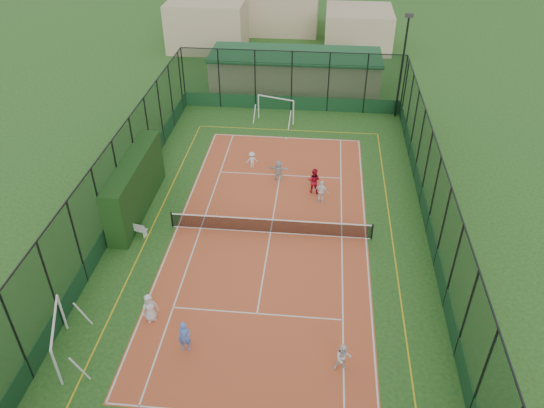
{
  "coord_description": "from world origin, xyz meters",
  "views": [
    {
      "loc": [
        2.5,
        -24.18,
        18.84
      ],
      "look_at": [
        -0.03,
        1.19,
        1.2
      ],
      "focal_mm": 35.0,
      "sensor_mm": 36.0,
      "label": 1
    }
  ],
  "objects": [
    {
      "name": "hedge_left",
      "position": [
        -8.3,
        1.57,
        1.71
      ],
      "size": [
        1.17,
        7.83,
        3.42
      ],
      "primitive_type": "cube",
      "color": "black",
      "rests_on": "ground"
    },
    {
      "name": "child_near_mid",
      "position": [
        -2.89,
        -8.83,
        0.8
      ],
      "size": [
        0.62,
        0.45,
        1.59
      ],
      "primitive_type": "imported",
      "rotation": [
        0.0,
        0.0,
        0.14
      ],
      "color": "#5480EE",
      "rests_on": "court_slab"
    },
    {
      "name": "child_far_back",
      "position": [
        -0.06,
        5.84,
        0.72
      ],
      "size": [
        1.35,
        0.54,
        1.43
      ],
      "primitive_type": "imported",
      "rotation": [
        0.0,
        0.0,
        3.05
      ],
      "color": "silver",
      "rests_on": "court_slab"
    },
    {
      "name": "tennis_net",
      "position": [
        0.0,
        0.0,
        0.53
      ],
      "size": [
        11.67,
        0.12,
        1.06
      ],
      "primitive_type": null,
      "color": "black",
      "rests_on": "ground"
    },
    {
      "name": "white_bench",
      "position": [
        -7.8,
        -0.9,
        0.45
      ],
      "size": [
        1.68,
        0.82,
        0.91
      ],
      "primitive_type": null,
      "rotation": [
        0.0,
        0.0,
        -0.24
      ],
      "color": "white",
      "rests_on": "ground"
    },
    {
      "name": "futsal_goal_far",
      "position": [
        -1.08,
        14.67,
        1.01
      ],
      "size": [
        3.24,
        1.79,
        2.01
      ],
      "primitive_type": null,
      "rotation": [
        0.0,
        0.0,
        -0.3
      ],
      "color": "white",
      "rests_on": "ground"
    },
    {
      "name": "court_slab",
      "position": [
        0.0,
        0.0,
        0.01
      ],
      "size": [
        11.17,
        23.97,
        0.01
      ],
      "primitive_type": "cube",
      "color": "#CC472D",
      "rests_on": "ground"
    },
    {
      "name": "tennis_balls",
      "position": [
        -1.07,
        1.16,
        0.04
      ],
      "size": [
        5.43,
        1.08,
        0.07
      ],
      "color": "#CCE033",
      "rests_on": "court_slab"
    },
    {
      "name": "ground",
      "position": [
        0.0,
        0.0,
        0.0
      ],
      "size": [
        300.0,
        300.0,
        0.0
      ],
      "primitive_type": "plane",
      "color": "#1D4C1A",
      "rests_on": "ground"
    },
    {
      "name": "perimeter_fence",
      "position": [
        0.0,
        0.0,
        2.5
      ],
      "size": [
        18.12,
        34.12,
        5.0
      ],
      "primitive_type": null,
      "color": "black",
      "rests_on": "ground"
    },
    {
      "name": "child_near_left",
      "position": [
        -4.94,
        -7.25,
        0.78
      ],
      "size": [
        0.9,
        0.84,
        1.54
      ],
      "primitive_type": "imported",
      "rotation": [
        0.0,
        0.0,
        0.64
      ],
      "color": "silver",
      "rests_on": "court_slab"
    },
    {
      "name": "coach",
      "position": [
        2.32,
        4.53,
        0.88
      ],
      "size": [
        0.97,
        0.83,
        1.73
      ],
      "primitive_type": "imported",
      "rotation": [
        0.0,
        0.0,
        2.92
      ],
      "color": "#B21328",
      "rests_on": "court_slab"
    },
    {
      "name": "child_far_left",
      "position": [
        -2.02,
        7.19,
        0.62
      ],
      "size": [
        0.88,
        0.64,
        1.22
      ],
      "primitive_type": "imported",
      "rotation": [
        0.0,
        0.0,
        3.4
      ],
      "color": "silver",
      "rests_on": "court_slab"
    },
    {
      "name": "floodlight_ne",
      "position": [
        8.6,
        16.6,
        4.12
      ],
      "size": [
        0.6,
        0.26,
        8.25
      ],
      "primitive_type": null,
      "color": "black",
      "rests_on": "ground"
    },
    {
      "name": "child_far_right",
      "position": [
        2.83,
        3.44,
        0.78
      ],
      "size": [
        0.97,
        0.59,
        1.54
      ],
      "primitive_type": "imported",
      "rotation": [
        0.0,
        0.0,
        2.88
      ],
      "color": "white",
      "rests_on": "court_slab"
    },
    {
      "name": "clubhouse",
      "position": [
        0.0,
        22.0,
        1.57
      ],
      "size": [
        15.2,
        7.2,
        3.15
      ],
      "primitive_type": null,
      "color": "tan",
      "rests_on": "ground"
    },
    {
      "name": "child_near_right",
      "position": [
        4.04,
        -9.22,
        0.73
      ],
      "size": [
        0.77,
        0.63,
        1.44
      ],
      "primitive_type": "imported",
      "rotation": [
        0.0,
        0.0,
        0.14
      ],
      "color": "white",
      "rests_on": "court_slab"
    },
    {
      "name": "futsal_goal_near",
      "position": [
        -8.17,
        -9.68,
        1.06
      ],
      "size": [
        3.41,
        2.01,
        2.12
      ],
      "primitive_type": null,
      "rotation": [
        0.0,
        0.0,
        1.92
      ],
      "color": "white",
      "rests_on": "ground"
    }
  ]
}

